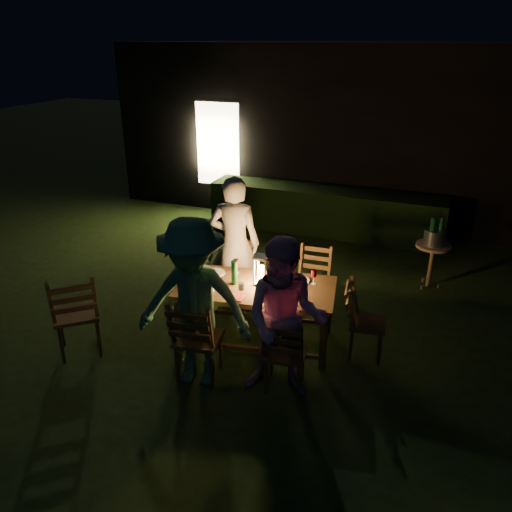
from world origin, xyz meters
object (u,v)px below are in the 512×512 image
at_px(chair_near_right, 284,365).
at_px(side_table, 433,250).
at_px(dining_table, 256,292).
at_px(bottle_table, 234,273).
at_px(person_opp_right, 285,320).
at_px(bottle_bucket_a, 431,234).
at_px(chair_end, 365,333).
at_px(ice_bucket, 435,237).
at_px(chair_far_right, 311,295).
at_px(person_opp_left, 194,304).
at_px(bottle_bucket_b, 439,233).
at_px(chair_near_left, 198,352).
at_px(person_house_side, 235,243).
at_px(chair_far_left, 235,287).
at_px(lantern, 262,272).
at_px(chair_spare, 79,327).

height_order(chair_near_right, side_table, chair_near_right).
relative_size(dining_table, bottle_table, 6.67).
height_order(person_opp_right, bottle_bucket_a, person_opp_right).
height_order(chair_end, ice_bucket, chair_end).
bearing_deg(chair_far_right, person_opp_left, 64.47).
relative_size(chair_far_right, bottle_bucket_a, 2.87).
relative_size(person_opp_right, bottle_bucket_b, 5.15).
distance_m(chair_near_left, chair_near_right, 0.90).
distance_m(person_house_side, side_table, 2.80).
relative_size(chair_far_left, lantern, 2.66).
relative_size(chair_near_right, lantern, 2.57).
relative_size(chair_near_left, side_table, 1.54).
bearing_deg(chair_near_right, chair_spare, 178.26).
bearing_deg(person_house_side, dining_table, 118.76).
distance_m(chair_spare, ice_bucket, 4.75).
xyz_separation_m(chair_far_left, bottle_bucket_b, (2.40, 1.56, 0.53)).
distance_m(chair_far_left, bottle_table, 0.99).
height_order(person_house_side, side_table, person_house_side).
distance_m(chair_far_left, lantern, 1.06).
distance_m(lantern, bottle_bucket_a, 2.71).
height_order(chair_far_right, person_opp_right, person_opp_right).
relative_size(person_opp_left, bottle_table, 6.37).
xyz_separation_m(person_opp_right, bottle_bucket_a, (1.16, 2.90, -0.02)).
bearing_deg(ice_bucket, side_table, 63.43).
distance_m(dining_table, bottle_table, 0.33).
height_order(chair_far_left, person_house_side, person_house_side).
xyz_separation_m(person_opp_left, bottle_bucket_b, (2.15, 3.13, -0.08)).
bearing_deg(person_opp_right, dining_table, 118.76).
xyz_separation_m(dining_table, person_opp_left, (-0.31, -0.88, 0.23)).
distance_m(chair_end, bottle_bucket_a, 2.10).
distance_m(dining_table, ice_bucket, 2.84).
bearing_deg(chair_near_left, chair_end, 26.08).
xyz_separation_m(dining_table, chair_far_right, (0.42, 0.85, -0.38)).
relative_size(person_opp_right, ice_bucket, 5.49).
bearing_deg(person_house_side, chair_far_right, 177.08).
relative_size(chair_far_left, person_opp_right, 0.57).
bearing_deg(chair_far_left, chair_far_right, 179.34).
height_order(lantern, bottle_bucket_b, lantern).
xyz_separation_m(chair_spare, bottle_table, (1.52, 0.88, 0.55)).
relative_size(chair_end, ice_bucket, 2.98).
xyz_separation_m(chair_near_left, side_table, (2.11, 3.04, 0.27)).
height_order(chair_far_left, ice_bucket, chair_far_left).
bearing_deg(person_opp_right, chair_far_right, 86.32).
distance_m(lantern, bottle_bucket_b, 2.83).
bearing_deg(side_table, person_opp_left, -124.20).
distance_m(chair_end, person_opp_right, 1.26).
height_order(dining_table, chair_near_right, chair_near_right).
distance_m(person_opp_right, lantern, 0.96).
distance_m(lantern, side_table, 2.79).
distance_m(bottle_table, side_table, 3.04).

